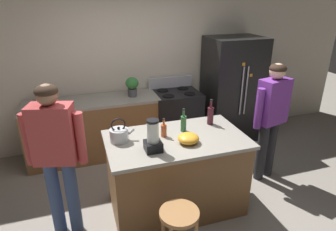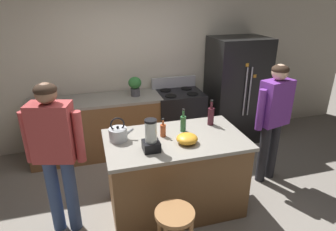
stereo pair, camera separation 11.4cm
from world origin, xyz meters
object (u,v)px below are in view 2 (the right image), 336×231
refrigerator (236,90)px  mixing_bowl (187,139)px  stove_range (178,118)px  bar_stool (175,224)px  person_by_island_left (55,147)px  potted_plant (135,85)px  bottle_cooking_sauce (163,130)px  blender_appliance (151,138)px  bottle_olive_oil (183,123)px  person_by_sink_right (274,114)px  kitchen_island (175,173)px  bottle_wine (211,116)px  tea_kettle (118,134)px

refrigerator → mixing_bowl: (-1.46, -1.64, 0.10)m
stove_range → bar_stool: 2.45m
refrigerator → person_by_island_left: (-2.79, -1.52, 0.13)m
potted_plant → bottle_cooking_sauce: size_ratio=1.39×
blender_appliance → bottle_olive_oil: size_ratio=1.23×
stove_range → bottle_olive_oil: bearing=-105.8°
bottle_cooking_sauce → mixing_bowl: (0.20, -0.23, -0.03)m
stove_range → potted_plant: (-0.70, 0.03, 0.63)m
person_by_sink_right → blender_appliance: (-1.70, -0.40, 0.09)m
kitchen_island → bottle_wine: 0.81m
bar_stool → bottle_wine: (0.77, 1.03, 0.56)m
refrigerator → mixing_bowl: refrigerator is taller
refrigerator → potted_plant: (-1.72, 0.05, 0.22)m
blender_appliance → bottle_wine: 0.94m
person_by_sink_right → potted_plant: (-1.56, 1.34, 0.12)m
stove_range → person_by_sink_right: person_by_sink_right is taller
blender_appliance → refrigerator: bearing=42.3°
bottle_cooking_sauce → stove_range: bearing=65.8°
bottle_wine → mixing_bowl: bearing=-139.2°
kitchen_island → tea_kettle: 0.82m
kitchen_island → stove_range: 1.61m
refrigerator → tea_kettle: size_ratio=6.40×
bottle_cooking_sauce → bottle_olive_oil: (0.26, 0.06, 0.02)m
mixing_bowl → person_by_island_left: bearing=174.8°
kitchen_island → person_by_sink_right: bearing=8.7°
potted_plant → bottle_wine: bearing=-62.2°
bottle_olive_oil → tea_kettle: bottle_olive_oil is taller
person_by_sink_right → potted_plant: 2.06m
potted_plant → tea_kettle: size_ratio=1.09×
stove_range → bottle_cooking_sauce: bearing=-114.2°
kitchen_island → person_by_sink_right: person_by_sink_right is taller
kitchen_island → bottle_wine: (0.52, 0.23, 0.58)m
person_by_sink_right → bottle_wine: (-0.87, 0.02, 0.06)m
refrigerator → tea_kettle: 2.56m
bar_stool → tea_kettle: (-0.36, 0.92, 0.52)m
bottle_cooking_sauce → bottle_olive_oil: 0.27m
mixing_bowl → potted_plant: bearing=98.8°
refrigerator → blender_appliance: size_ratio=5.18×
potted_plant → tea_kettle: bearing=-106.9°
bottle_cooking_sauce → tea_kettle: bearing=175.1°
person_by_sink_right → bar_stool: size_ratio=2.60×
person_by_island_left → person_by_sink_right: size_ratio=1.03×
refrigerator → stove_range: refrigerator is taller
bottle_olive_oil → bottle_cooking_sauce: bearing=-165.9°
stove_range → refrigerator: bearing=-1.4°
potted_plant → stove_range: bearing=-2.1°
stove_range → bottle_wine: bearing=-90.4°
potted_plant → tea_kettle: 1.49m
potted_plant → tea_kettle: potted_plant is taller
person_by_sink_right → bar_stool: bearing=-148.3°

